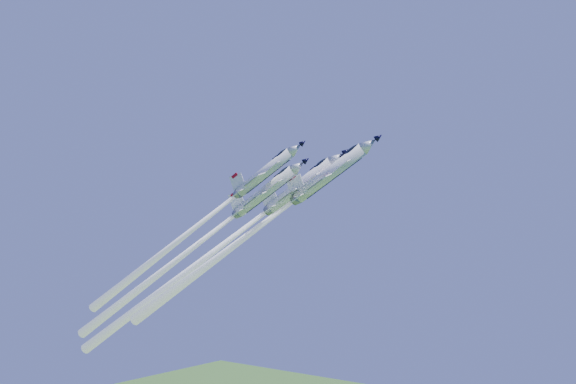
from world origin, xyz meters
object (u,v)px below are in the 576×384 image
Objects in this scene: jet_lead at (253,231)px; jet_right at (196,227)px; jet_left at (210,254)px; jet_slot at (191,249)px.

jet_right is at bearing -40.15° from jet_lead.
jet_slot is (3.11, -7.82, 1.07)m from jet_left.
jet_lead is at bearing 139.85° from jet_right.
jet_slot is (-8.62, -6.05, -3.02)m from jet_lead.
jet_right reaches higher than jet_slot.
jet_left reaches higher than jet_right.
jet_right is at bearing 16.36° from jet_left.
jet_lead is 1.18× the size of jet_right.
jet_slot is (-4.76, 3.57, -3.66)m from jet_right.
jet_lead reaches higher than jet_right.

